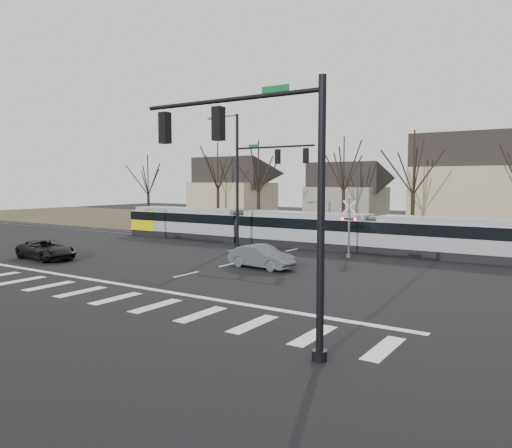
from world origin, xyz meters
The scene contains 16 objects.
ground centered at (0.00, 0.00, 0.00)m, with size 140.00×140.00×0.00m, color black.
grass_verge centered at (0.00, 32.00, 0.01)m, with size 140.00×28.00×0.01m, color #38331E.
crosswalk centered at (0.00, -4.00, 0.01)m, with size 27.00×2.60×0.01m.
stop_line centered at (0.00, -1.80, 0.01)m, with size 28.00×0.35×0.01m, color silver.
lane_dashes centered at (0.00, 16.00, 0.01)m, with size 0.18×30.00×0.01m.
rail_pair centered at (0.00, 15.80, 0.03)m, with size 90.00×1.52×0.06m.
tram centered at (-0.07, 16.00, 1.48)m, with size 35.83×2.66×2.72m.
sedan centered at (2.38, 5.99, 0.69)m, with size 4.31×1.93×1.37m, color #505457.
suv centered at (-11.32, 1.08, 0.65)m, with size 4.82×2.54×1.29m, color black.
signal_pole_near_right centered at (10.11, -6.00, 5.17)m, with size 6.72×0.44×8.00m.
signal_pole_far centered at (-2.41, 12.50, 5.70)m, with size 9.28×0.44×10.20m.
rail_crossing_signal centered at (5.00, 12.79, 1.89)m, with size 1.08×0.36×4.00m.
tree_row centered at (2.00, 26.00, 5.00)m, with size 59.20×7.20×10.00m.
house_a centered at (-20.00, 34.00, 4.46)m, with size 9.72×8.64×8.60m.
house_b centered at (-5.00, 36.00, 3.97)m, with size 8.64×7.56×7.65m.
house_c centered at (9.00, 33.00, 5.23)m, with size 10.80×8.64×10.10m.
Camera 1 is at (18.07, -18.57, 5.08)m, focal length 35.00 mm.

